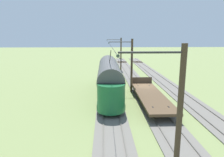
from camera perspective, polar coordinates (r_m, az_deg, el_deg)
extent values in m
plane|color=olive|center=(26.57, 8.75, -3.93)|extent=(220.00, 220.00, 0.00)
cube|color=#666059|center=(27.73, 17.76, -3.59)|extent=(2.80, 80.00, 0.10)
cube|color=#59544C|center=(27.48, 16.36, -3.45)|extent=(0.07, 80.00, 0.08)
cube|color=#59544C|center=(27.96, 19.15, -3.37)|extent=(0.07, 80.00, 0.08)
cube|color=#382819|center=(58.29, 7.10, 4.83)|extent=(2.50, 0.24, 0.08)
cube|color=#382819|center=(57.65, 7.20, 4.75)|extent=(2.50, 0.24, 0.08)
cube|color=#382819|center=(57.02, 7.31, 4.67)|extent=(2.50, 0.24, 0.08)
cube|color=#382819|center=(56.38, 7.42, 4.58)|extent=(2.50, 0.24, 0.08)
cube|color=#382819|center=(55.75, 7.53, 4.50)|extent=(2.50, 0.24, 0.08)
cube|color=#666059|center=(26.56, 8.75, -3.83)|extent=(2.80, 80.00, 0.10)
cube|color=#59544C|center=(26.41, 7.22, -3.67)|extent=(0.07, 80.00, 0.08)
cube|color=#59544C|center=(26.68, 10.27, -3.61)|extent=(0.07, 80.00, 0.08)
cube|color=#382819|center=(57.74, 2.76, 4.84)|extent=(2.50, 0.24, 0.08)
cube|color=#382819|center=(57.10, 2.82, 4.76)|extent=(2.50, 0.24, 0.08)
cube|color=#382819|center=(56.46, 2.87, 4.68)|extent=(2.50, 0.24, 0.08)
cube|color=#382819|center=(55.81, 2.93, 4.59)|extent=(2.50, 0.24, 0.08)
cube|color=#382819|center=(55.17, 2.99, 4.51)|extent=(2.50, 0.24, 0.08)
cube|color=#666059|center=(26.09, -0.84, -3.97)|extent=(2.80, 80.00, 0.10)
cube|color=#59544C|center=(26.06, -2.42, -3.80)|extent=(0.07, 80.00, 0.08)
cube|color=#59544C|center=(26.09, 0.74, -3.77)|extent=(0.07, 80.00, 0.08)
cube|color=#382819|center=(57.53, -1.64, 4.82)|extent=(2.50, 0.24, 0.08)
cube|color=#382819|center=(56.88, -1.63, 4.74)|extent=(2.50, 0.24, 0.08)
cube|color=#382819|center=(56.24, -1.62, 4.66)|extent=(2.50, 0.24, 0.08)
cube|color=#382819|center=(55.59, -1.62, 4.57)|extent=(2.50, 0.24, 0.08)
cube|color=#382819|center=(54.95, -1.61, 4.49)|extent=(2.50, 0.24, 0.08)
cube|color=#196033|center=(25.35, -0.81, -2.91)|extent=(2.65, 13.91, 0.55)
cube|color=#196033|center=(25.17, -0.81, -1.26)|extent=(2.55, 13.91, 0.95)
cube|color=#B7C699|center=(24.97, -0.82, 0.98)|extent=(2.55, 13.91, 1.05)
cylinder|color=#4C4C4C|center=(24.87, -0.82, 2.17)|extent=(2.65, 13.63, 2.65)
cylinder|color=#196033|center=(31.89, -1.13, 2.00)|extent=(2.55, 2.55, 2.55)
cylinder|color=#196033|center=(18.44, -0.26, -5.38)|extent=(2.55, 2.55, 2.55)
cube|color=black|center=(32.86, -1.18, 4.08)|extent=(1.63, 0.08, 0.36)
cube|color=black|center=(32.94, -1.18, 3.55)|extent=(1.73, 0.06, 0.80)
cube|color=black|center=(25.03, 2.15, 1.00)|extent=(0.04, 11.68, 0.80)
cube|color=black|center=(24.97, -3.79, 0.95)|extent=(0.04, 11.68, 0.80)
cylinder|color=silver|center=(33.18, -1.17, 1.95)|extent=(0.24, 0.06, 0.24)
cube|color=gray|center=(33.29, -1.16, 0.36)|extent=(1.94, 0.12, 0.20)
cylinder|color=black|center=(20.26, -0.53, 6.08)|extent=(0.07, 4.58, 1.71)
cylinder|color=black|center=(29.73, 0.36, -0.97)|extent=(0.10, 0.76, 0.76)
cylinder|color=black|center=(29.71, -2.41, -1.00)|extent=(0.10, 0.76, 0.76)
cylinder|color=black|center=(21.16, 1.46, -6.34)|extent=(0.10, 0.76, 0.76)
cylinder|color=black|center=(21.12, -2.45, -6.39)|extent=(0.10, 0.76, 0.76)
cube|color=brown|center=(22.34, 10.87, -4.78)|extent=(2.80, 11.34, 0.25)
cube|color=#33281E|center=(27.40, 8.36, -0.46)|extent=(2.80, 0.10, 0.80)
cylinder|color=black|center=(26.29, 10.44, -2.81)|extent=(0.10, 0.84, 0.84)
cylinder|color=black|center=(26.02, 7.35, -2.86)|extent=(0.10, 0.84, 0.84)
cylinder|color=black|center=(18.99, 15.68, -8.85)|extent=(0.10, 0.84, 0.84)
cylinder|color=black|center=(18.60, 11.42, -9.07)|extent=(0.10, 0.84, 0.84)
cylinder|color=#423323|center=(42.78, 2.55, 6.86)|extent=(0.28, 0.28, 6.88)
cylinder|color=#2D2D2D|center=(42.52, 0.57, 10.95)|extent=(2.96, 0.10, 0.10)
sphere|color=#334733|center=(42.47, -1.46, 10.74)|extent=(0.16, 0.16, 0.16)
cylinder|color=#423323|center=(26.17, 5.61, 3.62)|extent=(0.28, 0.28, 6.88)
cylinder|color=#2D2D2D|center=(25.75, 2.43, 10.33)|extent=(2.96, 0.10, 0.10)
sphere|color=#334733|center=(25.68, -0.91, 10.00)|extent=(0.16, 0.16, 0.16)
cylinder|color=#423323|center=(10.25, 18.59, -10.17)|extent=(0.28, 0.28, 6.88)
cylinder|color=#2D2D2D|center=(9.12, 11.08, 7.28)|extent=(2.96, 0.10, 0.10)
sphere|color=#334733|center=(8.91, 1.68, 6.42)|extent=(0.16, 0.16, 0.16)
cylinder|color=black|center=(25.68, -0.91, 10.00)|extent=(0.03, 37.62, 0.03)
cylinder|color=black|center=(42.52, 0.57, 10.95)|extent=(2.96, 0.02, 0.02)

